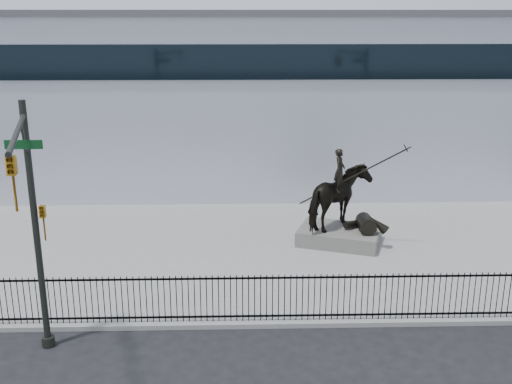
{
  "coord_description": "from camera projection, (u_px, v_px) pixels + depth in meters",
  "views": [
    {
      "loc": [
        -1.51,
        -15.06,
        9.02
      ],
      "look_at": [
        -0.93,
        6.0,
        2.82
      ],
      "focal_mm": 42.0,
      "sensor_mm": 36.0,
      "label": 1
    }
  ],
  "objects": [
    {
      "name": "statue_plinth",
      "position": [
        339.0,
        236.0,
        24.33
      ],
      "size": [
        3.74,
        3.14,
        0.6
      ],
      "primitive_type": "cube",
      "rotation": [
        0.0,
        0.0,
        -0.34
      ],
      "color": "#5C5A54",
      "rests_on": "plaza"
    },
    {
      "name": "picket_fence",
      "position": [
        291.0,
        297.0,
        17.97
      ],
      "size": [
        22.1,
        0.1,
        1.5
      ],
      "color": "black",
      "rests_on": "plaza"
    },
    {
      "name": "traffic_signal_left",
      "position": [
        33.0,
        222.0,
        15.12
      ],
      "size": [
        1.52,
        4.84,
        7.0
      ],
      "color": "black",
      "rests_on": "ground"
    },
    {
      "name": "building",
      "position": [
        265.0,
        97.0,
        34.94
      ],
      "size": [
        44.0,
        14.0,
        9.0
      ],
      "primitive_type": "cube",
      "color": "silver",
      "rests_on": "ground"
    },
    {
      "name": "plaza",
      "position": [
        279.0,
        251.0,
        23.72
      ],
      "size": [
        30.0,
        12.0,
        0.15
      ],
      "primitive_type": "cube",
      "color": "gray",
      "rests_on": "ground"
    },
    {
      "name": "ground",
      "position": [
        294.0,
        346.0,
        17.03
      ],
      "size": [
        120.0,
        120.0,
        0.0
      ],
      "primitive_type": "plane",
      "color": "black",
      "rests_on": "ground"
    },
    {
      "name": "equestrian_statue",
      "position": [
        342.0,
        199.0,
        23.87
      ],
      "size": [
        3.87,
        3.1,
        3.47
      ],
      "rotation": [
        0.0,
        0.0,
        -0.34
      ],
      "color": "black",
      "rests_on": "statue_plinth"
    }
  ]
}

